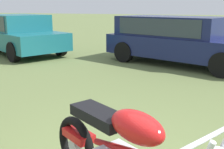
% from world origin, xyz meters
% --- Properties ---
extents(car_teal, '(4.66, 3.55, 1.43)m').
position_xyz_m(car_teal, '(-6.22, 6.34, 0.80)').
color(car_teal, '#19606B').
rests_on(car_teal, ground).
extents(car_navy, '(4.82, 3.18, 1.43)m').
position_xyz_m(car_navy, '(-0.44, 6.53, 0.84)').
color(car_navy, '#161E4C').
rests_on(car_navy, ground).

